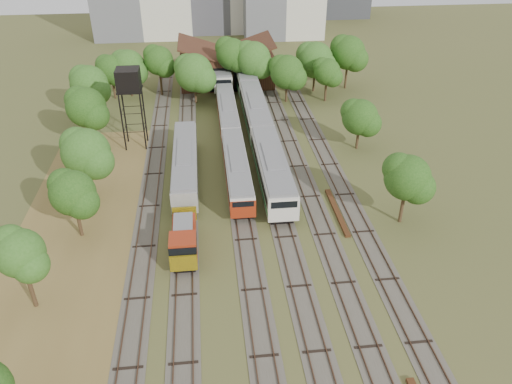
{
  "coord_description": "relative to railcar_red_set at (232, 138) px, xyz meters",
  "views": [
    {
      "loc": [
        -5.42,
        -29.23,
        29.93
      ],
      "look_at": [
        -0.45,
        15.37,
        2.5
      ],
      "focal_mm": 35.0,
      "sensor_mm": 36.0,
      "label": 1
    }
  ],
  "objects": [
    {
      "name": "shunter_locomotive",
      "position": [
        -6.0,
        -21.67,
        -0.21
      ],
      "size": [
        2.48,
        8.1,
        3.25
      ],
      "color": "black",
      "rests_on": "ground"
    },
    {
      "name": "railcar_rear",
      "position": [
        0.0,
        27.25,
        0.29
      ],
      "size": [
        3.11,
        16.08,
        3.85
      ],
      "color": "black",
      "rests_on": "ground"
    },
    {
      "name": "water_tower",
      "position": [
        -12.7,
        2.8,
        7.2
      ],
      "size": [
        3.06,
        3.06,
        10.61
      ],
      "color": "black",
      "rests_on": "ground"
    },
    {
      "name": "tree_band_left",
      "position": [
        -18.02,
        -3.61,
        3.47
      ],
      "size": [
        8.92,
        65.04,
        8.35
      ],
      "color": "#382616",
      "rests_on": "ground"
    },
    {
      "name": "tracks",
      "position": [
        1.33,
        -5.52,
        -1.7
      ],
      "size": [
        24.6,
        80.0,
        0.19
      ],
      "color": "#4C473D",
      "rests_on": "ground"
    },
    {
      "name": "tree_band_far",
      "position": [
        3.83,
        20.36,
        3.82
      ],
      "size": [
        42.22,
        10.85,
        9.14
      ],
      "color": "#382616",
      "rests_on": "ground"
    },
    {
      "name": "dry_grass_patch",
      "position": [
        -16.0,
        -22.52,
        -1.73
      ],
      "size": [
        14.0,
        60.0,
        0.04
      ],
      "primitive_type": "cube",
      "color": "brown",
      "rests_on": "ground"
    },
    {
      "name": "railcar_red_set",
      "position": [
        0.0,
        0.0,
        0.0
      ],
      "size": [
        2.68,
        34.58,
        3.3
      ],
      "color": "black",
      "rests_on": "ground"
    },
    {
      "name": "maintenance_shed",
      "position": [
        1.0,
        27.46,
        1.17
      ],
      "size": [
        16.45,
        11.55,
        7.58
      ],
      "color": "#3D1E16",
      "rests_on": "ground"
    },
    {
      "name": "rail_pile_far",
      "position": [
        10.2,
        -16.35,
        -1.6
      ],
      "size": [
        0.56,
        8.98,
        0.29
      ],
      "primitive_type": "cube",
      "color": "#4F2C16",
      "rests_on": "ground"
    },
    {
      "name": "railcar_green_set",
      "position": [
        4.0,
        7.41,
        0.36
      ],
      "size": [
        3.22,
        52.08,
        3.99
      ],
      "color": "black",
      "rests_on": "ground"
    },
    {
      "name": "tree_band_right",
      "position": [
        16.5,
        -2.67,
        3.12
      ],
      "size": [
        5.03,
        39.37,
        7.62
      ],
      "color": "#382616",
      "rests_on": "ground"
    },
    {
      "name": "ground",
      "position": [
        2.0,
        -30.52,
        -1.75
      ],
      "size": [
        240.0,
        240.0,
        0.0
      ],
      "primitive_type": "plane",
      "color": "#475123",
      "rests_on": "ground"
    },
    {
      "name": "old_grey_coach",
      "position": [
        -6.0,
        -6.85,
        0.19
      ],
      "size": [
        2.86,
        18.0,
        3.54
      ],
      "color": "black",
      "rests_on": "ground"
    }
  ]
}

